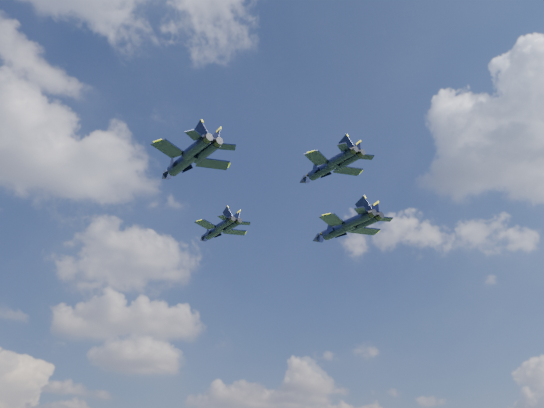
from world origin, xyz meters
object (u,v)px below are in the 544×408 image
Objects in this scene: jet_lead at (215,232)px; jet_right at (338,230)px; jet_slot at (323,170)px; jet_left at (182,163)px.

jet_right is (20.20, -11.89, -1.04)m from jet_lead.
jet_lead is 23.46m from jet_right.
jet_lead is 0.98× the size of jet_slot.
jet_right is at bearing -44.30° from jet_lead.
jet_left reaches higher than jet_lead.
jet_lead is at bearing 133.33° from jet_right.
jet_lead is 24.84m from jet_left.
jet_left is 21.87m from jet_slot.
jet_slot reaches higher than jet_right.
jet_right is at bearing 40.36° from jet_slot.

